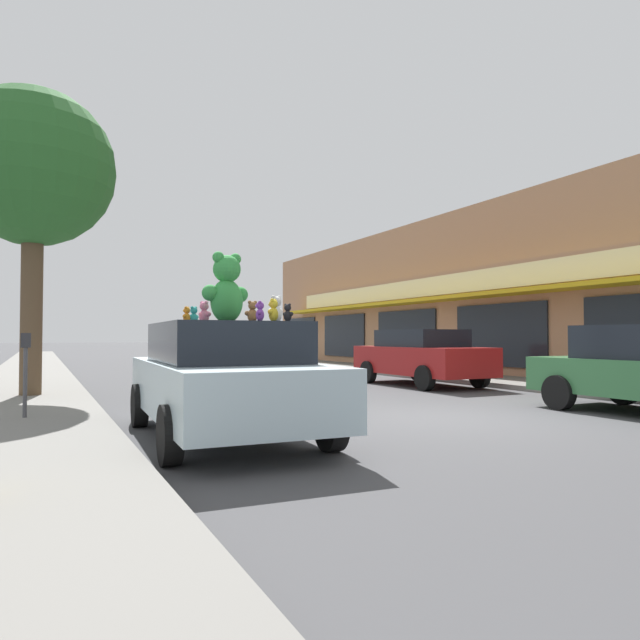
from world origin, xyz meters
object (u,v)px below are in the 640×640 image
object	(u,v)px
street_tree	(34,170)
parking_meter	(25,363)
teddy_bear_yellow	(273,311)
teddy_bear_giant	(227,289)
teddy_bear_orange	(187,315)
parked_car_far_center	(421,356)
teddy_bear_black	(288,313)
teddy_bear_purple	(260,311)
teddy_bear_blue	(229,315)
teddy_bear_teal	(194,316)
teddy_bear_pink	(204,313)
plush_art_car	(224,377)
teddy_bear_brown	(252,312)
teddy_bear_white	(276,310)

from	to	relation	value
street_tree	parking_meter	world-z (taller)	street_tree
teddy_bear_yellow	teddy_bear_giant	bearing A→B (deg)	-117.50
teddy_bear_giant	teddy_bear_orange	size ratio (longest dim) A/B	4.10
parked_car_far_center	street_tree	world-z (taller)	street_tree
teddy_bear_yellow	street_tree	distance (m)	8.03
teddy_bear_giant	parked_car_far_center	size ratio (longest dim) A/B	0.22
teddy_bear_black	parking_meter	size ratio (longest dim) A/B	0.18
teddy_bear_purple	street_tree	distance (m)	8.02
teddy_bear_purple	parking_meter	distance (m)	4.15
teddy_bear_blue	teddy_bear_purple	distance (m)	1.66
teddy_bear_black	teddy_bear_yellow	size ratio (longest dim) A/B	0.78
teddy_bear_teal	teddy_bear_pink	xyz separation A→B (m)	(0.02, -0.52, 0.03)
plush_art_car	teddy_bear_orange	world-z (taller)	teddy_bear_orange
teddy_bear_teal	street_tree	world-z (taller)	street_tree
teddy_bear_orange	plush_art_car	bearing A→B (deg)	71.28
teddy_bear_orange	parked_car_far_center	bearing A→B (deg)	158.69
teddy_bear_yellow	street_tree	xyz separation A→B (m)	(-2.75, 6.82, 3.21)
teddy_bear_purple	teddy_bear_giant	bearing A→B (deg)	-151.61
teddy_bear_brown	teddy_bear_pink	world-z (taller)	teddy_bear_pink
parked_car_far_center	plush_art_car	bearing A→B (deg)	-142.76
teddy_bear_teal	street_tree	distance (m)	6.24
teddy_bear_black	parking_meter	xyz separation A→B (m)	(-2.92, 3.23, -0.70)
teddy_bear_yellow	parked_car_far_center	xyz separation A→B (m)	(6.88, 6.35, -0.86)
parking_meter	teddy_bear_orange	bearing A→B (deg)	-40.89
teddy_bear_orange	teddy_bear_blue	xyz separation A→B (m)	(0.69, 0.23, 0.01)
plush_art_car	teddy_bear_brown	xyz separation A→B (m)	(0.27, -0.35, 0.86)
teddy_bear_teal	teddy_bear_orange	xyz separation A→B (m)	(-0.25, -0.61, -0.02)
teddy_bear_white	teddy_bear_pink	world-z (taller)	teddy_bear_white
teddy_bear_blue	teddy_bear_yellow	bearing A→B (deg)	79.69
teddy_bear_black	street_tree	world-z (taller)	street_tree
teddy_bear_brown	teddy_bear_yellow	bearing A→B (deg)	97.24
teddy_bear_black	teddy_bear_pink	bearing A→B (deg)	-2.02
teddy_bear_purple	teddy_bear_white	bearing A→B (deg)	164.38
teddy_bear_giant	teddy_bear_orange	distance (m)	0.68
teddy_bear_brown	parking_meter	world-z (taller)	teddy_bear_brown
teddy_bear_pink	parking_meter	xyz separation A→B (m)	(-2.29, 1.67, -0.75)
teddy_bear_pink	parking_meter	distance (m)	2.93
street_tree	teddy_bear_yellow	bearing A→B (deg)	-68.01
teddy_bear_white	teddy_bear_pink	distance (m)	1.22
plush_art_car	teddy_bear_brown	distance (m)	0.97
teddy_bear_brown	street_tree	distance (m)	7.59
teddy_bear_teal	teddy_bear_orange	distance (m)	0.66
plush_art_car	teddy_bear_purple	bearing A→B (deg)	-76.43
teddy_bear_yellow	teddy_bear_white	world-z (taller)	teddy_bear_white
teddy_bear_blue	teddy_bear_teal	bearing A→B (deg)	-53.96
teddy_bear_brown	teddy_bear_blue	distance (m)	1.11
teddy_bear_orange	parked_car_far_center	distance (m)	9.16
teddy_bear_black	teddy_bear_white	size ratio (longest dim) A/B	0.62
parking_meter	teddy_bear_blue	bearing A→B (deg)	-29.38
teddy_bear_black	street_tree	xyz separation A→B (m)	(-2.90, 6.93, 3.24)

